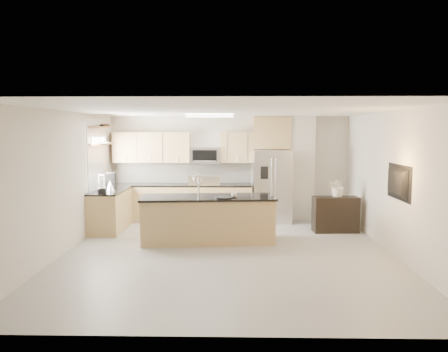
{
  "coord_description": "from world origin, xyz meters",
  "views": [
    {
      "loc": [
        0.09,
        -7.81,
        2.25
      ],
      "look_at": [
        -0.09,
        1.3,
        1.29
      ],
      "focal_mm": 35.0,
      "sensor_mm": 36.0,
      "label": 1
    }
  ],
  "objects_px": {
    "blender": "(102,185)",
    "coffee_maker": "(111,181)",
    "island": "(208,219)",
    "kettle": "(110,186)",
    "range": "(205,202)",
    "bowl": "(105,125)",
    "flower_vase": "(339,181)",
    "television": "(394,182)",
    "cup": "(234,195)",
    "credenza": "(335,214)",
    "platter": "(224,197)",
    "microwave": "(205,155)",
    "refrigerator": "(272,186)"
  },
  "relations": [
    {
      "from": "microwave",
      "to": "television",
      "type": "height_order",
      "value": "microwave"
    },
    {
      "from": "refrigerator",
      "to": "cup",
      "type": "relative_size",
      "value": 14.74
    },
    {
      "from": "credenza",
      "to": "island",
      "type": "bearing_deg",
      "value": -165.18
    },
    {
      "from": "credenza",
      "to": "refrigerator",
      "type": "bearing_deg",
      "value": 137.1
    },
    {
      "from": "television",
      "to": "bowl",
      "type": "bearing_deg",
      "value": 66.92
    },
    {
      "from": "blender",
      "to": "coffee_maker",
      "type": "xyz_separation_m",
      "value": [
        -0.02,
        0.76,
        0.0
      ]
    },
    {
      "from": "island",
      "to": "kettle",
      "type": "distance_m",
      "value": 2.44
    },
    {
      "from": "range",
      "to": "flower_vase",
      "type": "height_order",
      "value": "flower_vase"
    },
    {
      "from": "platter",
      "to": "refrigerator",
      "type": "bearing_deg",
      "value": 62.32
    },
    {
      "from": "refrigerator",
      "to": "television",
      "type": "xyz_separation_m",
      "value": [
        1.85,
        -3.07,
        0.46
      ]
    },
    {
      "from": "range",
      "to": "kettle",
      "type": "height_order",
      "value": "kettle"
    },
    {
      "from": "cup",
      "to": "blender",
      "type": "distance_m",
      "value": 2.84
    },
    {
      "from": "blender",
      "to": "cup",
      "type": "bearing_deg",
      "value": -10.31
    },
    {
      "from": "bowl",
      "to": "island",
      "type": "bearing_deg",
      "value": -29.5
    },
    {
      "from": "credenza",
      "to": "range",
      "type": "bearing_deg",
      "value": 155.87
    },
    {
      "from": "island",
      "to": "bowl",
      "type": "bearing_deg",
      "value": 145.62
    },
    {
      "from": "cup",
      "to": "credenza",
      "type": "bearing_deg",
      "value": 24.71
    },
    {
      "from": "range",
      "to": "microwave",
      "type": "relative_size",
      "value": 1.5
    },
    {
      "from": "coffee_maker",
      "to": "television",
      "type": "bearing_deg",
      "value": -21.58
    },
    {
      "from": "credenza",
      "to": "cup",
      "type": "relative_size",
      "value": 8.13
    },
    {
      "from": "range",
      "to": "television",
      "type": "relative_size",
      "value": 1.06
    },
    {
      "from": "credenza",
      "to": "flower_vase",
      "type": "relative_size",
      "value": 1.38
    },
    {
      "from": "island",
      "to": "flower_vase",
      "type": "distance_m",
      "value": 3.08
    },
    {
      "from": "microwave",
      "to": "refrigerator",
      "type": "relative_size",
      "value": 0.43
    },
    {
      "from": "microwave",
      "to": "flower_vase",
      "type": "xyz_separation_m",
      "value": [
        3.04,
        -1.21,
        -0.49
      ]
    },
    {
      "from": "coffee_maker",
      "to": "range",
      "type": "bearing_deg",
      "value": 23.33
    },
    {
      "from": "microwave",
      "to": "flower_vase",
      "type": "relative_size",
      "value": 1.07
    },
    {
      "from": "range",
      "to": "bowl",
      "type": "distance_m",
      "value": 3.02
    },
    {
      "from": "island",
      "to": "flower_vase",
      "type": "height_order",
      "value": "flower_vase"
    },
    {
      "from": "coffee_maker",
      "to": "flower_vase",
      "type": "height_order",
      "value": "flower_vase"
    },
    {
      "from": "island",
      "to": "cup",
      "type": "bearing_deg",
      "value": -18.7
    },
    {
      "from": "platter",
      "to": "blender",
      "type": "relative_size",
      "value": 0.95
    },
    {
      "from": "refrigerator",
      "to": "blender",
      "type": "bearing_deg",
      "value": -156.53
    },
    {
      "from": "range",
      "to": "flower_vase",
      "type": "bearing_deg",
      "value": -19.69
    },
    {
      "from": "blender",
      "to": "bowl",
      "type": "distance_m",
      "value": 1.64
    },
    {
      "from": "flower_vase",
      "to": "blender",
      "type": "bearing_deg",
      "value": -173.52
    },
    {
      "from": "cup",
      "to": "television",
      "type": "distance_m",
      "value": 2.97
    },
    {
      "from": "blender",
      "to": "kettle",
      "type": "distance_m",
      "value": 0.48
    },
    {
      "from": "refrigerator",
      "to": "bowl",
      "type": "relative_size",
      "value": 5.53
    },
    {
      "from": "microwave",
      "to": "island",
      "type": "height_order",
      "value": "microwave"
    },
    {
      "from": "credenza",
      "to": "platter",
      "type": "distance_m",
      "value": 2.75
    },
    {
      "from": "island",
      "to": "coffee_maker",
      "type": "relative_size",
      "value": 7.45
    },
    {
      "from": "range",
      "to": "bowl",
      "type": "xyz_separation_m",
      "value": [
        -2.25,
        -0.67,
        1.9
      ]
    },
    {
      "from": "kettle",
      "to": "blender",
      "type": "bearing_deg",
      "value": -96.06
    },
    {
      "from": "cup",
      "to": "coffee_maker",
      "type": "xyz_separation_m",
      "value": [
        -2.82,
        1.27,
        0.12
      ]
    },
    {
      "from": "range",
      "to": "flower_vase",
      "type": "distance_m",
      "value": 3.29
    },
    {
      "from": "television",
      "to": "credenza",
      "type": "bearing_deg",
      "value": 15.1
    },
    {
      "from": "platter",
      "to": "television",
      "type": "relative_size",
      "value": 0.36
    },
    {
      "from": "platter",
      "to": "coffee_maker",
      "type": "height_order",
      "value": "coffee_maker"
    },
    {
      "from": "microwave",
      "to": "bowl",
      "type": "distance_m",
      "value": 2.5
    }
  ]
}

